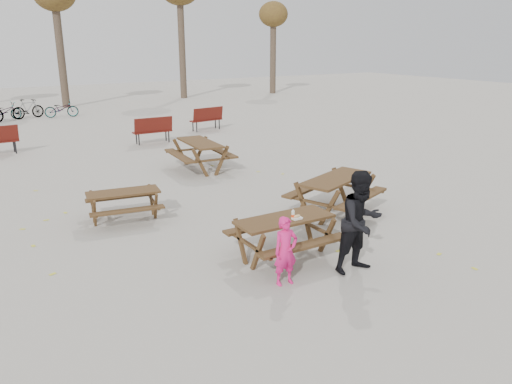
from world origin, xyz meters
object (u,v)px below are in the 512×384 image
child (286,251)px  picnic_table_east (335,196)px  soda_bottle (293,215)px  adult (361,222)px  main_picnic_table (285,228)px  picnic_table_north (124,206)px  picnic_table_far (200,156)px  food_tray (297,218)px

child → picnic_table_east: size_ratio=0.58×
soda_bottle → adult: bearing=-54.5°
main_picnic_table → picnic_table_north: bearing=118.8°
adult → main_picnic_table: bearing=124.6°
picnic_table_north → picnic_table_far: (3.38, 3.25, 0.10)m
main_picnic_table → food_tray: (0.15, -0.17, 0.21)m
main_picnic_table → adult: size_ratio=1.01×
food_tray → picnic_table_east: size_ratio=0.09×
picnic_table_north → child: bearing=-64.4°
adult → food_tray: bearing=123.7°
food_tray → soda_bottle: bearing=134.9°
food_tray → picnic_table_east: picnic_table_east is taller
food_tray → main_picnic_table: bearing=130.0°
child → adult: bearing=-5.6°
picnic_table_far → food_tray: bearing=172.8°
soda_bottle → picnic_table_far: (1.38, 6.85, -0.41)m
food_tray → adult: 1.15m
food_tray → soda_bottle: (-0.05, 0.05, 0.05)m
soda_bottle → picnic_table_north: bearing=119.1°
adult → picnic_table_far: size_ratio=0.88×
picnic_table_east → food_tray: bearing=-164.9°
food_tray → adult: (0.65, -0.94, 0.10)m
picnic_table_far → picnic_table_east: bearing=-166.7°
main_picnic_table → food_tray: size_ratio=10.00×
adult → soda_bottle: bearing=124.3°
food_tray → picnic_table_far: size_ratio=0.09×
adult → picnic_table_north: bearing=119.4°
child → picnic_table_far: 7.86m
food_tray → child: bearing=-136.0°
picnic_table_east → picnic_table_north: 4.75m
picnic_table_east → picnic_table_far: bearing=79.2°
adult → picnic_table_east: adult is taller
adult → picnic_table_north: 5.36m
food_tray → picnic_table_far: picnic_table_far is taller
adult → picnic_table_far: (0.67, 7.84, -0.46)m
picnic_table_far → child: bearing=168.6°
soda_bottle → main_picnic_table: bearing=127.7°
main_picnic_table → picnic_table_far: bearing=77.7°
main_picnic_table → adult: 1.41m
main_picnic_table → picnic_table_north: main_picnic_table is taller
food_tray → soda_bottle: 0.09m
food_tray → picnic_table_north: 4.21m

